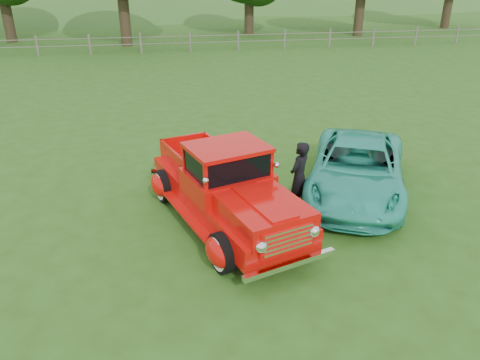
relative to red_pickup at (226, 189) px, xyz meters
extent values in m
plane|color=#2B5015|center=(0.76, -0.79, -0.80)|extent=(140.00, 140.00, 0.00)
ellipsoid|color=#315920|center=(-17.24, 57.21, -5.75)|extent=(84.00, 60.00, 18.00)
ellipsoid|color=#315920|center=(20.76, 61.21, -4.65)|extent=(72.00, 52.00, 14.00)
cube|color=#696258|center=(0.76, 21.21, -0.25)|extent=(48.00, 0.04, 0.04)
cube|color=#696258|center=(0.76, 21.21, 0.15)|extent=(48.00, 0.04, 0.04)
cylinder|color=black|center=(-11.24, 27.21, 1.18)|extent=(0.70, 0.70, 3.96)
cylinder|color=black|center=(-3.24, 24.21, 1.62)|extent=(0.70, 0.70, 4.84)
cylinder|color=black|center=(5.76, 28.21, 1.07)|extent=(0.70, 0.70, 3.74)
cylinder|color=black|center=(13.76, 26.21, 1.40)|extent=(0.70, 0.70, 4.40)
cylinder|color=black|center=(22.76, 29.21, 1.29)|extent=(0.70, 0.70, 4.18)
cylinder|color=black|center=(-0.31, -1.70, -0.42)|extent=(0.47, 0.80, 0.76)
cylinder|color=black|center=(1.26, -1.18, -0.42)|extent=(0.47, 0.80, 0.76)
cylinder|color=black|center=(-1.29, 1.25, -0.42)|extent=(0.47, 0.80, 0.76)
cylinder|color=black|center=(0.29, 1.77, -0.42)|extent=(0.47, 0.80, 0.76)
cube|color=red|center=(-0.01, 0.04, -0.22)|extent=(2.93, 4.86, 0.44)
ellipsoid|color=red|center=(-0.38, -1.72, -0.38)|extent=(0.63, 0.84, 0.54)
ellipsoid|color=red|center=(1.33, -1.15, -0.38)|extent=(0.63, 0.84, 0.54)
ellipsoid|color=red|center=(-1.35, 1.22, -0.38)|extent=(0.63, 0.84, 0.54)
ellipsoid|color=red|center=(0.36, 1.79, -0.38)|extent=(0.63, 0.84, 0.54)
cube|color=red|center=(0.48, -1.44, 0.17)|extent=(1.77, 1.94, 0.42)
cube|color=red|center=(0.02, -0.06, 0.19)|extent=(1.94, 1.78, 0.44)
cube|color=black|center=(0.02, -0.06, 0.66)|extent=(1.72, 1.52, 0.50)
cube|color=red|center=(0.02, -0.06, 0.94)|extent=(1.83, 1.64, 0.08)
cube|color=red|center=(-0.44, 1.32, 0.15)|extent=(1.73, 2.22, 0.45)
cube|color=white|center=(0.73, -2.21, 0.05)|extent=(1.04, 0.43, 0.50)
cube|color=white|center=(0.76, -2.30, -0.38)|extent=(1.75, 0.66, 0.10)
cube|color=white|center=(-0.77, 2.33, -0.38)|extent=(1.65, 0.63, 0.10)
imported|color=#2EB8A0|center=(3.24, 0.88, -0.15)|extent=(3.87, 5.08, 1.28)
imported|color=black|center=(1.65, 0.32, 0.01)|extent=(0.69, 0.68, 1.60)
camera|label=1|loc=(-1.17, -8.62, 4.26)|focal=35.00mm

